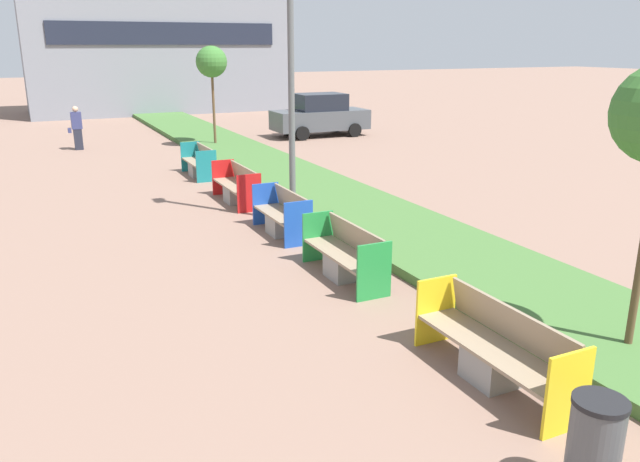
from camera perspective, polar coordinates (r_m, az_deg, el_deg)
planter_grass_strip at (r=12.09m, az=11.94°, el=-2.19°), size 2.80×120.00×0.18m
building_backdrop at (r=40.37m, az=-14.78°, el=16.42°), size 14.88×6.41×8.18m
bench_yellow_frame at (r=7.92m, az=15.70°, el=-10.65°), size 0.65×2.37×0.94m
bench_green_frame at (r=10.86m, az=2.35°, el=-2.45°), size 0.65×2.14×0.94m
bench_blue_frame at (r=13.37m, az=-3.43°, el=1.20°), size 0.65×1.91×0.94m
bench_red_frame at (r=16.22m, az=-7.58°, el=3.89°), size 0.65×2.18×0.94m
bench_teal_frame at (r=19.72m, az=-10.96°, el=5.98°), size 0.65×1.93×0.94m
litter_bin at (r=6.37m, az=23.78°, el=-17.64°), size 0.49×0.49×0.97m
street_lamp_post at (r=13.95m, az=-2.69°, el=16.37°), size 0.24×0.44×6.95m
sapling_tree_far at (r=25.03m, az=-9.89°, el=14.94°), size 1.19×1.19×3.89m
pedestrian_walking at (r=26.03m, az=-21.35°, el=8.78°), size 0.53×0.24×1.67m
parked_car_distant at (r=28.03m, az=0.00°, el=10.53°), size 4.23×2.00×1.86m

